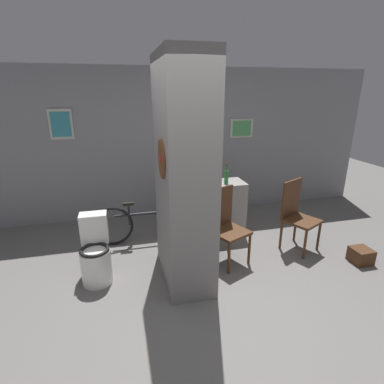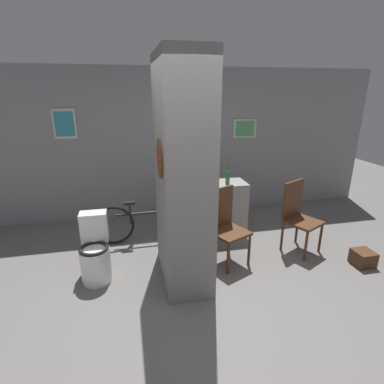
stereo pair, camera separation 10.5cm
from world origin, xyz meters
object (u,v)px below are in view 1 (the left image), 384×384
Objects in this scene: toilet at (96,254)px; bicycle at (147,222)px; bottle_tall at (226,176)px; chair_near_pillar at (225,223)px; chair_by_doorway at (297,213)px.

bicycle is (0.70, 0.84, -0.02)m from toilet.
bottle_tall is at bearing -1.84° from bicycle.
bicycle is 1.40m from bottle_tall.
chair_near_pillar is 1.12m from chair_by_doorway.
bottle_tall is (1.24, -0.04, 0.65)m from bicycle.
bottle_tall is (1.94, 0.80, 0.63)m from toilet.
chair_near_pillar is at bearing 1.77° from toilet.
bicycle is at bearing 178.16° from bottle_tall.
toilet is at bearing -157.59° from bottle_tall.
chair_near_pillar is 0.63× the size of bicycle.
chair_by_doorway is 2.21m from bicycle.
chair_near_pillar reaches higher than toilet.
chair_near_pillar is at bearing -39.17° from bicycle.
bicycle is 5.38× the size of bottle_tall.
chair_by_doorway is 0.63× the size of bicycle.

